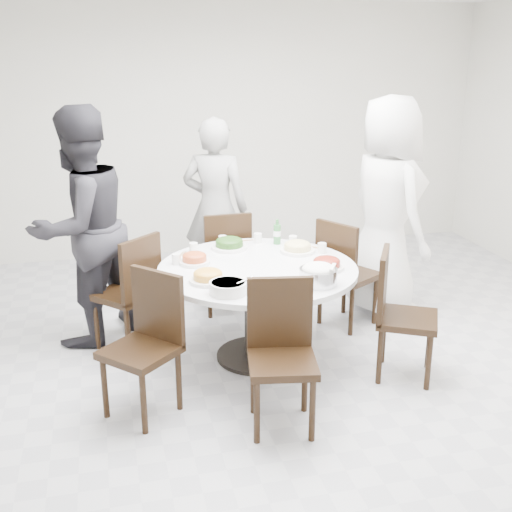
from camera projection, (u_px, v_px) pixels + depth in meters
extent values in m
cube|color=#B7B7BD|center=(303.00, 362.00, 4.96)|extent=(6.00, 6.00, 0.01)
cube|color=silver|center=(226.00, 131.00, 7.29)|extent=(6.00, 0.01, 2.80)
cylinder|color=white|center=(258.00, 313.00, 4.92)|extent=(1.50, 1.50, 0.75)
cube|color=black|center=(349.00, 272.00, 5.50)|extent=(0.58, 0.58, 0.95)
cube|color=black|center=(224.00, 260.00, 5.82)|extent=(0.43, 0.43, 0.95)
cube|color=black|center=(125.00, 291.00, 5.08)|extent=(0.59, 0.59, 0.95)
cube|color=black|center=(140.00, 348.00, 4.13)|extent=(0.59, 0.59, 0.95)
cube|color=black|center=(282.00, 359.00, 3.98)|extent=(0.49, 0.49, 0.95)
cube|color=black|center=(408.00, 316.00, 4.62)|extent=(0.57, 0.57, 0.95)
imported|color=silver|center=(387.00, 208.00, 5.63)|extent=(0.76, 1.04, 1.94)
imported|color=black|center=(215.00, 208.00, 6.07)|extent=(0.74, 0.64, 1.72)
imported|color=black|center=(81.00, 228.00, 5.07)|extent=(1.18, 1.15, 1.91)
cylinder|color=white|center=(229.00, 244.00, 5.22)|extent=(0.29, 0.29, 0.07)
cylinder|color=white|center=(297.00, 248.00, 5.13)|extent=(0.28, 0.28, 0.07)
cylinder|color=white|center=(195.00, 260.00, 4.86)|extent=(0.24, 0.24, 0.06)
cylinder|color=white|center=(327.00, 265.00, 4.75)|extent=(0.26, 0.26, 0.06)
cylinder|color=white|center=(208.00, 277.00, 4.49)|extent=(0.27, 0.27, 0.07)
cylinder|color=silver|center=(318.00, 276.00, 4.44)|extent=(0.27, 0.27, 0.11)
cylinder|color=white|center=(228.00, 288.00, 4.29)|extent=(0.26, 0.26, 0.08)
cylinder|color=#2C6E33|center=(277.00, 232.00, 5.33)|extent=(0.06, 0.06, 0.21)
cylinder|color=white|center=(243.00, 238.00, 5.38)|extent=(0.07, 0.07, 0.08)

